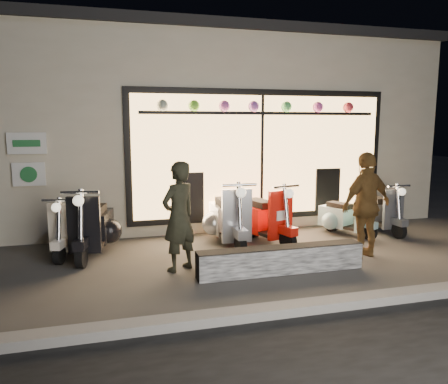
% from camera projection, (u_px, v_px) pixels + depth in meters
% --- Properties ---
extents(ground, '(40.00, 40.00, 0.00)m').
position_uv_depth(ground, '(255.00, 261.00, 7.05)').
color(ground, '#383533').
rests_on(ground, ground).
extents(kerb, '(40.00, 0.25, 0.12)m').
position_uv_depth(kerb, '(312.00, 306.00, 5.14)').
color(kerb, slate).
rests_on(kerb, ground).
extents(shop_building, '(10.20, 6.23, 4.20)m').
position_uv_depth(shop_building, '(193.00, 127.00, 11.48)').
color(shop_building, beige).
rests_on(shop_building, ground).
extents(graffiti_barrier, '(2.53, 0.28, 0.40)m').
position_uv_depth(graffiti_barrier, '(281.00, 260.00, 6.45)').
color(graffiti_barrier, black).
rests_on(graffiti_barrier, ground).
extents(scooter_silver, '(0.53, 1.61, 1.16)m').
position_uv_depth(scooter_silver, '(228.00, 218.00, 8.05)').
color(scooter_silver, black).
rests_on(scooter_silver, ground).
extents(scooter_red, '(0.77, 1.54, 1.10)m').
position_uv_depth(scooter_red, '(261.00, 218.00, 8.21)').
color(scooter_red, black).
rests_on(scooter_red, ground).
extents(scooter_black, '(0.73, 1.59, 1.13)m').
position_uv_depth(scooter_black, '(94.00, 226.00, 7.45)').
color(scooter_black, black).
rests_on(scooter_black, ground).
extents(scooter_cream, '(0.70, 1.38, 0.99)m').
position_uv_depth(scooter_cream, '(75.00, 229.00, 7.52)').
color(scooter_cream, black).
rests_on(scooter_cream, ground).
extents(scooter_blue, '(0.74, 1.21, 0.89)m').
position_uv_depth(scooter_blue, '(341.00, 216.00, 8.76)').
color(scooter_blue, black).
rests_on(scooter_blue, ground).
extents(scooter_grey, '(0.47, 1.38, 0.99)m').
position_uv_depth(scooter_grey, '(376.00, 211.00, 9.03)').
color(scooter_grey, black).
rests_on(scooter_grey, ground).
extents(man, '(0.72, 0.66, 1.65)m').
position_uv_depth(man, '(179.00, 217.00, 6.49)').
color(man, black).
rests_on(man, ground).
extents(woman, '(1.10, 0.67, 1.74)m').
position_uv_depth(woman, '(366.00, 205.00, 7.14)').
color(woman, brown).
rests_on(woman, ground).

